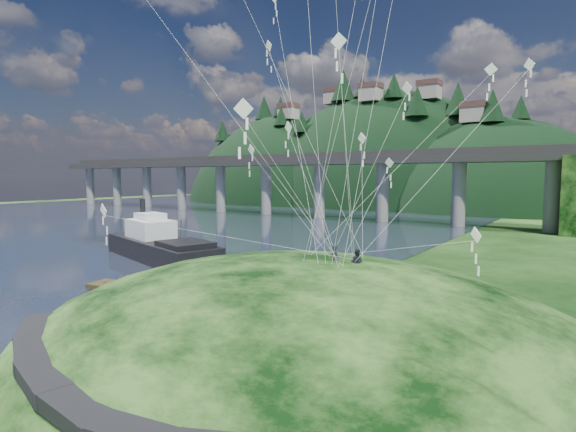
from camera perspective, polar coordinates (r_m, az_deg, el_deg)
The scene contains 10 objects.
ground at distance 30.09m, azimuth -13.29°, elevation -13.86°, with size 320.00×320.00×0.00m, color black.
water at distance 105.81m, azimuth -27.29°, elevation -0.70°, with size 240.00×240.00×0.00m, color #2B3650.
grass_hill at distance 27.17m, azimuth 2.20°, elevation -19.27°, with size 36.00×32.00×13.00m.
footpath at distance 18.28m, azimuth -21.11°, elevation -19.93°, with size 22.29×5.84×0.83m.
bridge at distance 100.94m, azimuth 6.72°, elevation 5.10°, with size 160.00×11.00×15.00m.
far_ridge at distance 156.18m, azimuth 10.19°, elevation -1.24°, with size 153.00×70.00×94.50m.
work_barge at distance 54.27m, azimuth -16.05°, elevation -3.53°, with size 20.41×10.35×6.89m.
wooden_dock at distance 37.79m, azimuth -15.61°, elevation -9.26°, with size 14.57×5.10×1.03m.
kite_flyers at distance 25.37m, azimuth 7.51°, elevation -3.93°, with size 2.00×0.88×1.84m.
kite_swarm at distance 27.08m, azimuth 3.71°, elevation 22.19°, with size 21.06×15.78×22.17m.
Camera 1 is at (21.37, -18.82, 9.73)m, focal length 28.00 mm.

